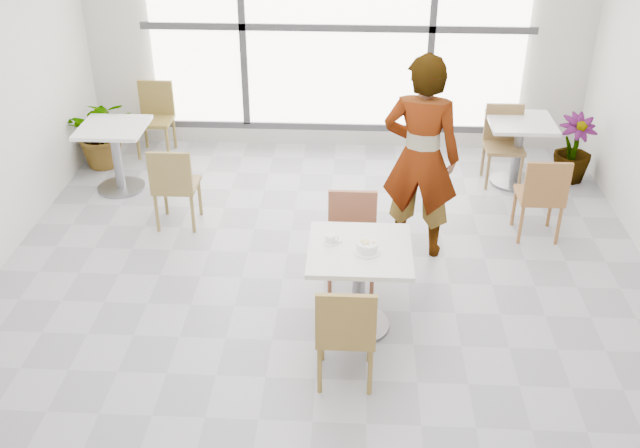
{
  "coord_description": "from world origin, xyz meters",
  "views": [
    {
      "loc": [
        0.24,
        -4.98,
        3.67
      ],
      "look_at": [
        0.0,
        -0.3,
        1.0
      ],
      "focal_mm": 40.72,
      "sensor_mm": 36.0,
      "label": 1
    }
  ],
  "objects_px": {
    "chair_far": "(352,235)",
    "bg_table_left": "(116,148)",
    "person": "(421,158)",
    "bg_chair_right_near": "(542,193)",
    "bg_table_right": "(518,143)",
    "bg_chair_left_near": "(174,183)",
    "coffee_cup": "(331,239)",
    "main_table": "(359,273)",
    "chair_near": "(346,329)",
    "plant_left": "(103,131)",
    "bg_chair_left_far": "(155,113)",
    "bg_chair_right_far": "(503,139)",
    "oatmeal_bowl": "(367,247)",
    "plant_right": "(574,148)"
  },
  "relations": [
    {
      "from": "bg_table_right",
      "to": "bg_chair_right_near",
      "type": "distance_m",
      "value": 1.24
    },
    {
      "from": "oatmeal_bowl",
      "to": "bg_table_left",
      "type": "bearing_deg",
      "value": 138.27
    },
    {
      "from": "bg_table_right",
      "to": "bg_chair_left_near",
      "type": "distance_m",
      "value": 3.77
    },
    {
      "from": "main_table",
      "to": "chair_near",
      "type": "xyz_separation_m",
      "value": [
        -0.09,
        -0.69,
        -0.02
      ]
    },
    {
      "from": "coffee_cup",
      "to": "bg_chair_left_far",
      "type": "relative_size",
      "value": 0.18
    },
    {
      "from": "main_table",
      "to": "plant_right",
      "type": "xyz_separation_m",
      "value": [
        2.4,
        2.86,
        -0.14
      ]
    },
    {
      "from": "bg_chair_left_far",
      "to": "person",
      "type": "bearing_deg",
      "value": -35.71
    },
    {
      "from": "main_table",
      "to": "chair_far",
      "type": "height_order",
      "value": "chair_far"
    },
    {
      "from": "main_table",
      "to": "bg_chair_right_near",
      "type": "height_order",
      "value": "bg_chair_right_near"
    },
    {
      "from": "chair_near",
      "to": "bg_chair_left_far",
      "type": "xyz_separation_m",
      "value": [
        -2.39,
        4.1,
        0.0
      ]
    },
    {
      "from": "bg_chair_left_far",
      "to": "plant_left",
      "type": "xyz_separation_m",
      "value": [
        -0.52,
        -0.43,
        -0.07
      ]
    },
    {
      "from": "main_table",
      "to": "chair_far",
      "type": "distance_m",
      "value": 0.62
    },
    {
      "from": "chair_far",
      "to": "bg_chair_left_near",
      "type": "xyz_separation_m",
      "value": [
        -1.76,
        0.93,
        0.0
      ]
    },
    {
      "from": "bg_chair_right_far",
      "to": "person",
      "type": "bearing_deg",
      "value": -123.72
    },
    {
      "from": "chair_far",
      "to": "bg_table_left",
      "type": "height_order",
      "value": "chair_far"
    },
    {
      "from": "main_table",
      "to": "bg_table_right",
      "type": "xyz_separation_m",
      "value": [
        1.75,
        2.74,
        -0.04
      ]
    },
    {
      "from": "plant_right",
      "to": "coffee_cup",
      "type": "bearing_deg",
      "value": -133.26
    },
    {
      "from": "plant_left",
      "to": "plant_right",
      "type": "relative_size",
      "value": 1.11
    },
    {
      "from": "person",
      "to": "plant_left",
      "type": "bearing_deg",
      "value": -13.75
    },
    {
      "from": "coffee_cup",
      "to": "bg_chair_right_far",
      "type": "distance_m",
      "value": 3.31
    },
    {
      "from": "bg_chair_right_near",
      "to": "bg_chair_right_far",
      "type": "height_order",
      "value": "same"
    },
    {
      "from": "oatmeal_bowl",
      "to": "plant_right",
      "type": "relative_size",
      "value": 0.27
    },
    {
      "from": "oatmeal_bowl",
      "to": "bg_chair_left_far",
      "type": "height_order",
      "value": "bg_chair_left_far"
    },
    {
      "from": "chair_near",
      "to": "bg_chair_right_near",
      "type": "distance_m",
      "value": 2.85
    },
    {
      "from": "chair_near",
      "to": "bg_chair_right_far",
      "type": "bearing_deg",
      "value": -115.58
    },
    {
      "from": "bg_chair_left_near",
      "to": "coffee_cup",
      "type": "bearing_deg",
      "value": 137.34
    },
    {
      "from": "coffee_cup",
      "to": "bg_chair_right_near",
      "type": "xyz_separation_m",
      "value": [
        1.97,
        1.43,
        -0.28
      ]
    },
    {
      "from": "bg_chair_left_near",
      "to": "bg_chair_right_near",
      "type": "height_order",
      "value": "same"
    },
    {
      "from": "plant_left",
      "to": "bg_chair_left_far",
      "type": "bearing_deg",
      "value": 39.74
    },
    {
      "from": "chair_near",
      "to": "bg_chair_left_far",
      "type": "distance_m",
      "value": 4.75
    },
    {
      "from": "bg_table_right",
      "to": "bg_chair_right_far",
      "type": "relative_size",
      "value": 0.86
    },
    {
      "from": "oatmeal_bowl",
      "to": "person",
      "type": "xyz_separation_m",
      "value": [
        0.48,
        1.29,
        0.17
      ]
    },
    {
      "from": "bg_table_right",
      "to": "bg_table_left",
      "type": "bearing_deg",
      "value": -175.11
    },
    {
      "from": "person",
      "to": "bg_chair_right_near",
      "type": "xyz_separation_m",
      "value": [
        1.2,
        0.26,
        -0.46
      ]
    },
    {
      "from": "main_table",
      "to": "oatmeal_bowl",
      "type": "height_order",
      "value": "oatmeal_bowl"
    },
    {
      "from": "chair_near",
      "to": "plant_left",
      "type": "bearing_deg",
      "value": -51.55
    },
    {
      "from": "main_table",
      "to": "bg_chair_right_near",
      "type": "xyz_separation_m",
      "value": [
        1.74,
        1.5,
        -0.02
      ]
    },
    {
      "from": "bg_table_left",
      "to": "bg_chair_left_far",
      "type": "relative_size",
      "value": 0.86
    },
    {
      "from": "main_table",
      "to": "plant_left",
      "type": "relative_size",
      "value": 0.94
    },
    {
      "from": "bg_table_left",
      "to": "plant_left",
      "type": "xyz_separation_m",
      "value": [
        -0.35,
        0.61,
        -0.06
      ]
    },
    {
      "from": "oatmeal_bowl",
      "to": "coffee_cup",
      "type": "xyz_separation_m",
      "value": [
        -0.28,
        0.13,
        -0.01
      ]
    },
    {
      "from": "coffee_cup",
      "to": "bg_chair_right_near",
      "type": "height_order",
      "value": "bg_chair_right_near"
    },
    {
      "from": "person",
      "to": "bg_chair_right_near",
      "type": "bearing_deg",
      "value": -155.5
    },
    {
      "from": "bg_table_right",
      "to": "plant_left",
      "type": "bearing_deg",
      "value": 177.15
    },
    {
      "from": "main_table",
      "to": "person",
      "type": "relative_size",
      "value": 0.42
    },
    {
      "from": "chair_near",
      "to": "bg_chair_left_near",
      "type": "relative_size",
      "value": 1.0
    },
    {
      "from": "bg_chair_right_near",
      "to": "plant_left",
      "type": "height_order",
      "value": "bg_chair_right_near"
    },
    {
      "from": "oatmeal_bowl",
      "to": "bg_table_left",
      "type": "distance_m",
      "value": 3.65
    },
    {
      "from": "chair_far",
      "to": "chair_near",
      "type": "bearing_deg",
      "value": -91.07
    },
    {
      "from": "chair_near",
      "to": "bg_chair_right_near",
      "type": "relative_size",
      "value": 1.0
    }
  ]
}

